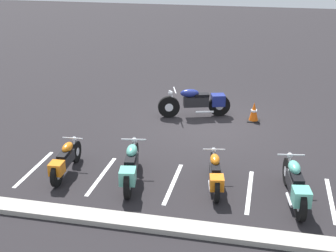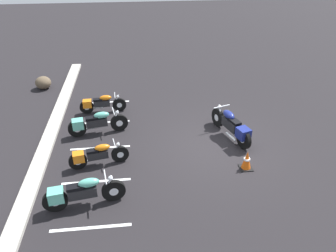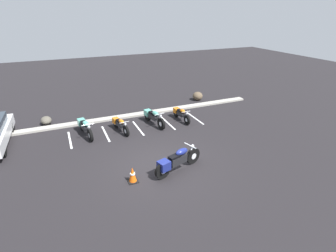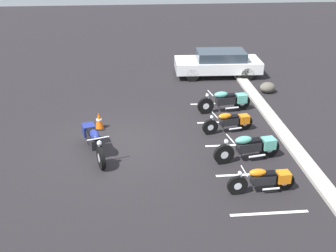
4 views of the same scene
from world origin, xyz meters
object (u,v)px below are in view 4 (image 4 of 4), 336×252
(parked_bike_0, at_px, (227,101))
(car_white, at_px, (218,63))
(parked_bike_3, at_px, (265,180))
(landscape_rock_1, at_px, (268,87))
(parked_bike_2, at_px, (251,147))
(traffic_cone, at_px, (99,121))
(parked_bike_1, at_px, (230,122))
(motorcycle_navy_featured, at_px, (93,140))

(parked_bike_0, xyz_separation_m, car_white, (-4.52, 0.56, 0.21))
(parked_bike_3, height_order, landscape_rock_1, parked_bike_3)
(parked_bike_2, xyz_separation_m, traffic_cone, (-2.72, -4.99, -0.16))
(parked_bike_2, relative_size, landscape_rock_1, 3.18)
(parked_bike_3, bearing_deg, car_white, -97.39)
(parked_bike_2, bearing_deg, parked_bike_3, 77.43)
(parked_bike_1, height_order, parked_bike_2, parked_bike_2)
(parked_bike_0, bearing_deg, parked_bike_3, 79.22)
(parked_bike_0, bearing_deg, landscape_rock_1, -149.53)
(parked_bike_2, bearing_deg, parked_bike_0, -101.40)
(parked_bike_1, relative_size, traffic_cone, 2.97)
(landscape_rock_1, bearing_deg, traffic_cone, -67.55)
(landscape_rock_1, distance_m, traffic_cone, 8.05)
(parked_bike_0, distance_m, parked_bike_3, 5.62)
(parked_bike_2, relative_size, car_white, 0.51)
(parked_bike_0, distance_m, parked_bike_1, 1.86)
(car_white, bearing_deg, parked_bike_3, 87.76)
(traffic_cone, bearing_deg, parked_bike_1, 81.82)
(car_white, bearing_deg, parked_bike_2, 87.43)
(parked_bike_1, distance_m, car_white, 6.42)
(parked_bike_0, relative_size, traffic_cone, 3.45)
(parked_bike_2, bearing_deg, landscape_rock_1, -122.82)
(motorcycle_navy_featured, distance_m, parked_bike_2, 5.10)
(car_white, bearing_deg, parked_bike_1, 84.41)
(parked_bike_0, xyz_separation_m, landscape_rock_1, (-1.93, 2.35, -0.23))
(motorcycle_navy_featured, bearing_deg, parked_bike_3, 44.61)
(motorcycle_navy_featured, height_order, parked_bike_2, motorcycle_navy_featured)
(parked_bike_0, xyz_separation_m, traffic_cone, (1.14, -5.09, -0.16))
(motorcycle_navy_featured, distance_m, landscape_rock_1, 8.97)
(motorcycle_navy_featured, xyz_separation_m, traffic_cone, (-1.87, 0.04, -0.21))
(parked_bike_2, bearing_deg, motorcycle_navy_featured, -19.57)
(parked_bike_2, relative_size, parked_bike_3, 1.14)
(motorcycle_navy_featured, relative_size, traffic_cone, 3.65)
(landscape_rock_1, relative_size, traffic_cone, 1.08)
(parked_bike_0, bearing_deg, parked_bike_1, 72.45)
(parked_bike_2, height_order, traffic_cone, parked_bike_2)
(parked_bike_2, distance_m, traffic_cone, 5.69)
(parked_bike_0, distance_m, car_white, 4.56)
(parked_bike_3, bearing_deg, traffic_cone, -45.55)
(parked_bike_0, height_order, landscape_rock_1, parked_bike_0)
(landscape_rock_1, bearing_deg, parked_bike_2, -22.87)
(parked_bike_2, height_order, parked_bike_3, parked_bike_2)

